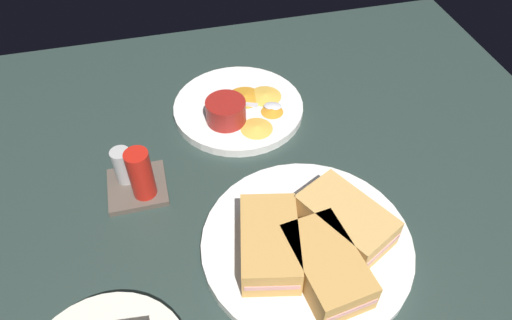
{
  "coord_description": "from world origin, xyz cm",
  "views": [
    {
      "loc": [
        -39.79,
        13.72,
        56.95
      ],
      "look_at": [
        9.57,
        1.35,
        3.0
      ],
      "focal_mm": 32.92,
      "sensor_mm": 36.0,
      "label": 1
    }
  ],
  "objects_px": {
    "sandwich_half_far": "(326,266)",
    "spoon_by_dark_ramekin": "(322,249)",
    "ramekin_light_gravy": "(226,111)",
    "sandwich_half_extra": "(345,220)",
    "ramekin_dark_sauce": "(355,226)",
    "sandwich_half_near": "(270,243)",
    "spoon_by_gravy_ramekin": "(265,106)",
    "condiment_caddy": "(136,177)",
    "plate_chips_companion": "(238,108)",
    "plate_sandwich_main": "(306,244)"
  },
  "relations": [
    {
      "from": "sandwich_half_near",
      "to": "plate_chips_companion",
      "type": "height_order",
      "value": "sandwich_half_near"
    },
    {
      "from": "sandwich_half_far",
      "to": "spoon_by_gravy_ramekin",
      "type": "height_order",
      "value": "sandwich_half_far"
    },
    {
      "from": "ramekin_dark_sauce",
      "to": "spoon_by_gravy_ramekin",
      "type": "distance_m",
      "value": 0.3
    },
    {
      "from": "sandwich_half_far",
      "to": "spoon_by_gravy_ramekin",
      "type": "relative_size",
      "value": 1.45
    },
    {
      "from": "sandwich_half_near",
      "to": "sandwich_half_extra",
      "type": "xyz_separation_m",
      "value": [
        0.01,
        -0.11,
        0.0
      ]
    },
    {
      "from": "plate_sandwich_main",
      "to": "spoon_by_gravy_ramekin",
      "type": "distance_m",
      "value": 0.29
    },
    {
      "from": "sandwich_half_far",
      "to": "ramekin_light_gravy",
      "type": "xyz_separation_m",
      "value": [
        0.33,
        0.06,
        -0.0
      ]
    },
    {
      "from": "plate_chips_companion",
      "to": "condiment_caddy",
      "type": "bearing_deg",
      "value": 127.61
    },
    {
      "from": "ramekin_light_gravy",
      "to": "spoon_by_gravy_ramekin",
      "type": "xyz_separation_m",
      "value": [
        0.02,
        -0.08,
        -0.02
      ]
    },
    {
      "from": "sandwich_half_near",
      "to": "ramekin_dark_sauce",
      "type": "height_order",
      "value": "sandwich_half_near"
    },
    {
      "from": "sandwich_half_near",
      "to": "spoon_by_dark_ramekin",
      "type": "height_order",
      "value": "sandwich_half_near"
    },
    {
      "from": "sandwich_half_far",
      "to": "ramekin_dark_sauce",
      "type": "distance_m",
      "value": 0.08
    },
    {
      "from": "sandwich_half_far",
      "to": "sandwich_half_extra",
      "type": "xyz_separation_m",
      "value": [
        0.06,
        -0.05,
        0.0
      ]
    },
    {
      "from": "ramekin_light_gravy",
      "to": "sandwich_half_far",
      "type": "bearing_deg",
      "value": -169.1
    },
    {
      "from": "plate_sandwich_main",
      "to": "sandwich_half_extra",
      "type": "bearing_deg",
      "value": -84.35
    },
    {
      "from": "plate_chips_companion",
      "to": "ramekin_light_gravy",
      "type": "relative_size",
      "value": 3.38
    },
    {
      "from": "sandwich_half_far",
      "to": "plate_sandwich_main",
      "type": "bearing_deg",
      "value": 5.65
    },
    {
      "from": "ramekin_dark_sauce",
      "to": "plate_chips_companion",
      "type": "height_order",
      "value": "ramekin_dark_sauce"
    },
    {
      "from": "sandwich_half_near",
      "to": "ramekin_dark_sauce",
      "type": "distance_m",
      "value": 0.12
    },
    {
      "from": "sandwich_half_far",
      "to": "spoon_by_dark_ramekin",
      "type": "xyz_separation_m",
      "value": [
        0.04,
        -0.01,
        -0.02
      ]
    },
    {
      "from": "ramekin_light_gravy",
      "to": "spoon_by_gravy_ramekin",
      "type": "distance_m",
      "value": 0.08
    },
    {
      "from": "spoon_by_dark_ramekin",
      "to": "ramekin_light_gravy",
      "type": "distance_m",
      "value": 0.31
    },
    {
      "from": "sandwich_half_extra",
      "to": "condiment_caddy",
      "type": "bearing_deg",
      "value": 60.46
    },
    {
      "from": "plate_chips_companion",
      "to": "condiment_caddy",
      "type": "distance_m",
      "value": 0.24
    },
    {
      "from": "plate_sandwich_main",
      "to": "spoon_by_dark_ramekin",
      "type": "distance_m",
      "value": 0.03
    },
    {
      "from": "plate_chips_companion",
      "to": "spoon_by_gravy_ramekin",
      "type": "xyz_separation_m",
      "value": [
        -0.02,
        -0.05,
        0.01
      ]
    },
    {
      "from": "sandwich_half_far",
      "to": "plate_chips_companion",
      "type": "bearing_deg",
      "value": 5.33
    },
    {
      "from": "sandwich_half_far",
      "to": "plate_chips_companion",
      "type": "xyz_separation_m",
      "value": [
        0.37,
        0.03,
        -0.03
      ]
    },
    {
      "from": "spoon_by_dark_ramekin",
      "to": "plate_chips_companion",
      "type": "bearing_deg",
      "value": 7.49
    },
    {
      "from": "sandwich_half_near",
      "to": "ramekin_dark_sauce",
      "type": "relative_size",
      "value": 2.15
    },
    {
      "from": "ramekin_dark_sauce",
      "to": "spoon_by_gravy_ramekin",
      "type": "bearing_deg",
      "value": 9.38
    },
    {
      "from": "sandwich_half_near",
      "to": "spoon_by_gravy_ramekin",
      "type": "bearing_deg",
      "value": -13.9
    },
    {
      "from": "spoon_by_dark_ramekin",
      "to": "condiment_caddy",
      "type": "bearing_deg",
      "value": 52.23
    },
    {
      "from": "sandwich_half_extra",
      "to": "ramekin_dark_sauce",
      "type": "relative_size",
      "value": 2.24
    },
    {
      "from": "sandwich_half_extra",
      "to": "condiment_caddy",
      "type": "relative_size",
      "value": 1.58
    },
    {
      "from": "plate_sandwich_main",
      "to": "sandwich_half_far",
      "type": "distance_m",
      "value": 0.06
    },
    {
      "from": "spoon_by_gravy_ramekin",
      "to": "condiment_caddy",
      "type": "height_order",
      "value": "condiment_caddy"
    },
    {
      "from": "sandwich_half_extra",
      "to": "spoon_by_dark_ramekin",
      "type": "height_order",
      "value": "sandwich_half_extra"
    },
    {
      "from": "plate_sandwich_main",
      "to": "sandwich_half_extra",
      "type": "relative_size",
      "value": 1.97
    },
    {
      "from": "condiment_caddy",
      "to": "sandwich_half_far",
      "type": "bearing_deg",
      "value": -133.97
    },
    {
      "from": "plate_chips_companion",
      "to": "ramekin_light_gravy",
      "type": "height_order",
      "value": "ramekin_light_gravy"
    },
    {
      "from": "spoon_by_dark_ramekin",
      "to": "plate_chips_companion",
      "type": "xyz_separation_m",
      "value": [
        0.33,
        0.04,
        -0.01
      ]
    },
    {
      "from": "sandwich_half_far",
      "to": "ramekin_light_gravy",
      "type": "bearing_deg",
      "value": 10.9
    },
    {
      "from": "sandwich_half_far",
      "to": "ramekin_light_gravy",
      "type": "relative_size",
      "value": 2.01
    },
    {
      "from": "sandwich_half_extra",
      "to": "plate_chips_companion",
      "type": "height_order",
      "value": "sandwich_half_extra"
    },
    {
      "from": "sandwich_half_near",
      "to": "spoon_by_gravy_ramekin",
      "type": "xyz_separation_m",
      "value": [
        0.3,
        -0.07,
        -0.02
      ]
    },
    {
      "from": "ramekin_light_gravy",
      "to": "condiment_caddy",
      "type": "xyz_separation_m",
      "value": [
        -0.11,
        0.16,
        -0.0
      ]
    },
    {
      "from": "sandwich_half_near",
      "to": "ramekin_light_gravy",
      "type": "distance_m",
      "value": 0.28
    },
    {
      "from": "sandwich_half_near",
      "to": "condiment_caddy",
      "type": "distance_m",
      "value": 0.24
    },
    {
      "from": "spoon_by_gravy_ramekin",
      "to": "ramekin_light_gravy",
      "type": "bearing_deg",
      "value": 102.56
    }
  ]
}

